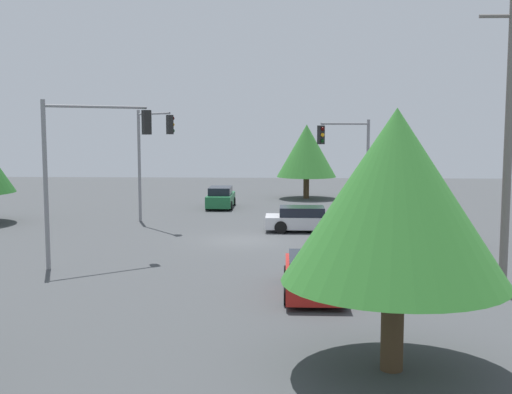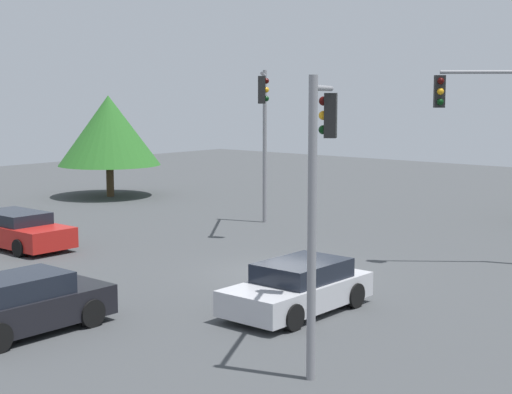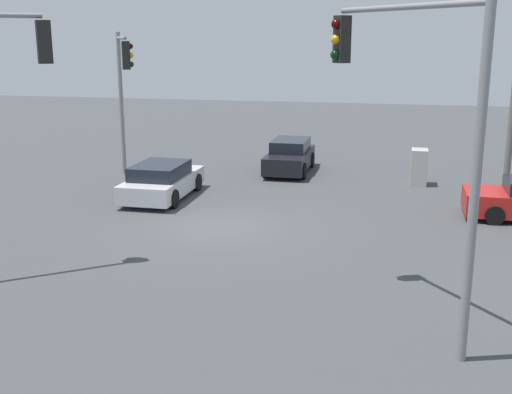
{
  "view_description": "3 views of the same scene",
  "coord_description": "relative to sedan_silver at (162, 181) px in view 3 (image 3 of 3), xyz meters",
  "views": [
    {
      "loc": [
        -2.07,
        31.69,
        5.67
      ],
      "look_at": [
        -0.68,
        1.0,
        2.31
      ],
      "focal_mm": 45.0,
      "sensor_mm": 36.0,
      "label": 1
    },
    {
      "loc": [
        -19.26,
        -15.32,
        5.76
      ],
      "look_at": [
        -0.28,
        0.85,
        2.44
      ],
      "focal_mm": 55.0,
      "sensor_mm": 36.0,
      "label": 2
    },
    {
      "loc": [
        18.98,
        5.49,
        5.96
      ],
      "look_at": [
        0.76,
        1.42,
        1.25
      ],
      "focal_mm": 45.0,
      "sensor_mm": 36.0,
      "label": 3
    }
  ],
  "objects": [
    {
      "name": "sedan_dark",
      "position": [
        -5.75,
        3.89,
        0.05
      ],
      "size": [
        4.2,
        1.85,
        1.45
      ],
      "rotation": [
        0.0,
        0.0,
        -1.57
      ],
      "color": "black",
      "rests_on": "ground_plane"
    },
    {
      "name": "traffic_signal_aux",
      "position": [
        9.18,
        8.86,
        4.0
      ],
      "size": [
        3.79,
        3.08,
        6.75
      ],
      "rotation": [
        0.0,
        0.0,
        3.81
      ],
      "color": "gray",
      "rests_on": "ground_plane"
    },
    {
      "name": "electrical_cabinet",
      "position": [
        -4.37,
        9.48,
        0.08
      ],
      "size": [
        0.89,
        0.65,
        1.47
      ],
      "primitive_type": "cube",
      "color": "#B2B2AD",
      "rests_on": "ground_plane"
    },
    {
      "name": "ground_plane",
      "position": [
        3.16,
        3.08,
        -0.65
      ],
      "size": [
        80.0,
        80.0,
        0.0
      ],
      "primitive_type": "plane",
      "color": "#424447"
    },
    {
      "name": "sedan_silver",
      "position": [
        0.0,
        0.0,
        0.0
      ],
      "size": [
        4.4,
        2.05,
        1.34
      ],
      "rotation": [
        0.0,
        0.0,
        1.57
      ],
      "color": "silver",
      "rests_on": "ground_plane"
    },
    {
      "name": "traffic_signal_main",
      "position": [
        -2.6,
        -2.52,
        3.51
      ],
      "size": [
        3.16,
        1.94,
        6.11
      ],
      "rotation": [
        0.0,
        0.0,
        0.51
      ],
      "color": "gray",
      "rests_on": "ground_plane"
    }
  ]
}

